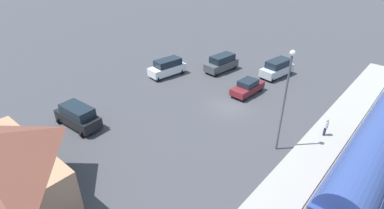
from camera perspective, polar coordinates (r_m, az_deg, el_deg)
ground_plane at (r=32.36m, az=7.28°, el=-0.40°), size 200.00×200.00×0.00m
railway_track at (r=28.60m, az=31.41°, el=-9.29°), size 4.80×70.00×0.30m
platform at (r=29.00m, az=23.91°, el=-6.52°), size 3.20×46.00×0.30m
pedestrian_on_platform at (r=29.08m, az=24.26°, el=-3.80°), size 0.36×0.36×1.71m
suv_white at (r=39.27m, az=-4.75°, el=7.14°), size 2.72×5.15×2.22m
sedan_maroon at (r=34.94m, az=10.60°, el=3.30°), size 2.05×4.58×1.74m
suv_silver at (r=40.42m, az=16.00°, el=6.74°), size 2.71×5.15×2.22m
suv_charcoal at (r=40.76m, az=5.71°, el=7.94°), size 2.51×5.09×2.22m
suv_black at (r=30.25m, az=-21.03°, el=-2.06°), size 5.00×2.61×2.22m
light_pole_near_platform at (r=24.13m, az=17.53°, el=2.26°), size 0.44×0.44×8.88m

